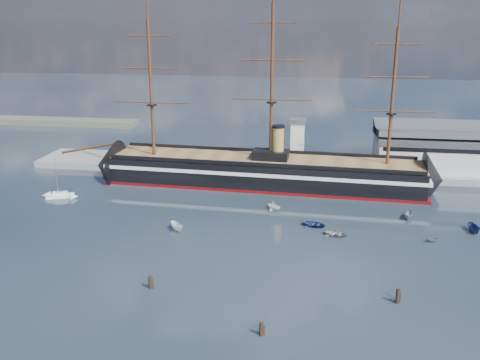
# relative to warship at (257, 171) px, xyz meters

# --- Properties ---
(ground) EXTENTS (600.00, 600.00, 0.00)m
(ground) POSITION_rel_warship_xyz_m (7.56, -20.00, -4.04)
(ground) COLOR black
(ground) RESTS_ON ground
(quay) EXTENTS (180.00, 18.00, 2.00)m
(quay) POSITION_rel_warship_xyz_m (17.56, 16.00, -4.04)
(quay) COLOR slate
(quay) RESTS_ON ground
(quay_tower) EXTENTS (5.00, 5.00, 15.00)m
(quay_tower) POSITION_rel_warship_xyz_m (10.56, 13.00, 5.72)
(quay_tower) COLOR silver
(quay_tower) RESTS_ON ground
(warship) EXTENTS (113.27, 20.77, 53.94)m
(warship) POSITION_rel_warship_xyz_m (0.00, 0.00, 0.00)
(warship) COLOR black
(warship) RESTS_ON ground
(sailboat) EXTENTS (7.50, 4.57, 11.55)m
(sailboat) POSITION_rel_warship_xyz_m (-50.60, -19.24, -3.30)
(sailboat) COLOR silver
(sailboat) RESTS_ON ground
(motorboat_a) EXTENTS (5.99, 5.26, 2.35)m
(motorboat_a) POSITION_rel_warship_xyz_m (-13.77, -36.85, -4.04)
(motorboat_a) COLOR white
(motorboat_a) RESTS_ON ground
(motorboat_b) EXTENTS (2.30, 3.66, 1.59)m
(motorboat_b) POSITION_rel_warship_xyz_m (16.86, -29.60, -4.04)
(motorboat_b) COLOR navy
(motorboat_b) RESTS_ON ground
(motorboat_c) EXTENTS (5.48, 3.04, 2.07)m
(motorboat_c) POSITION_rel_warship_xyz_m (39.06, -21.24, -4.04)
(motorboat_c) COLOR gray
(motorboat_c) RESTS_ON ground
(motorboat_d) EXTENTS (6.08, 7.22, 2.46)m
(motorboat_d) POSITION_rel_warship_xyz_m (6.57, -19.90, -4.04)
(motorboat_d) COLOR white
(motorboat_d) RESTS_ON ground
(motorboat_e) EXTENTS (2.36, 3.55, 1.54)m
(motorboat_e) POSITION_rel_warship_xyz_m (21.67, -34.45, -4.04)
(motorboat_e) COLOR gray
(motorboat_e) RESTS_ON ground
(motorboat_f) EXTENTS (5.85, 3.00, 2.23)m
(motorboat_f) POSITION_rel_warship_xyz_m (52.30, -27.66, -4.04)
(motorboat_f) COLOR navy
(motorboat_f) RESTS_ON ground
(motorboat_g) EXTENTS (1.81, 3.03, 1.14)m
(motorboat_g) POSITION_rel_warship_xyz_m (42.00, -34.77, -4.04)
(motorboat_g) COLOR slate
(motorboat_g) RESTS_ON ground
(piling_near_left) EXTENTS (0.64, 0.64, 3.23)m
(piling_near_left) POSITION_rel_warship_xyz_m (-11.41, -63.44, -4.04)
(piling_near_left) COLOR black
(piling_near_left) RESTS_ON ground
(piling_near_mid) EXTENTS (0.64, 0.64, 2.93)m
(piling_near_mid) POSITION_rel_warship_xyz_m (9.70, -74.93, -4.04)
(piling_near_mid) COLOR black
(piling_near_mid) RESTS_ON ground
(piling_near_right) EXTENTS (0.64, 0.64, 3.40)m
(piling_near_right) POSITION_rel_warship_xyz_m (31.36, -62.00, -4.04)
(piling_near_right) COLOR black
(piling_near_right) RESTS_ON ground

